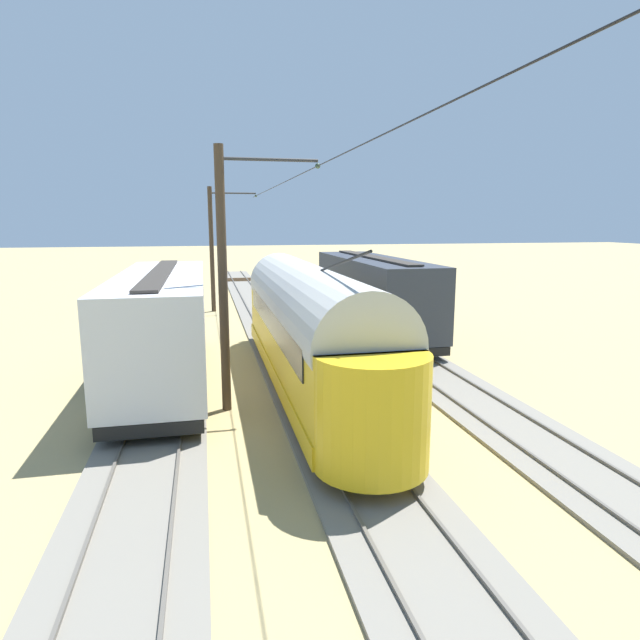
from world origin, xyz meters
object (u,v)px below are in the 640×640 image
object	(u,v)px
catenary_pole_mid_near	(226,276)
vintage_streetcar	(308,324)
boxcar_adjacent	(373,293)
boxcar_far_siding	(163,323)
catenary_pole_foreground	(213,247)

from	to	relation	value
catenary_pole_mid_near	vintage_streetcar	bearing A→B (deg)	-149.34
vintage_streetcar	boxcar_adjacent	world-z (taller)	vintage_streetcar
boxcar_far_siding	catenary_pole_foreground	size ratio (longest dim) A/B	1.54
boxcar_adjacent	catenary_pole_mid_near	distance (m)	12.54
catenary_pole_foreground	catenary_pole_mid_near	xyz separation A→B (m)	(0.00, 18.85, 0.00)
vintage_streetcar	catenary_pole_mid_near	distance (m)	3.76
catenary_pole_mid_near	catenary_pole_foreground	bearing A→B (deg)	-90.00
vintage_streetcar	boxcar_far_siding	size ratio (longest dim) A/B	1.39
vintage_streetcar	catenary_pole_foreground	bearing A→B (deg)	-80.74
vintage_streetcar	boxcar_adjacent	distance (m)	9.41
boxcar_adjacent	boxcar_far_siding	distance (m)	11.69
boxcar_far_siding	catenary_pole_foreground	distance (m)	15.73
boxcar_far_siding	catenary_pole_foreground	world-z (taller)	catenary_pole_foreground
vintage_streetcar	boxcar_far_siding	distance (m)	5.22
catenary_pole_foreground	boxcar_far_siding	bearing A→B (deg)	82.19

